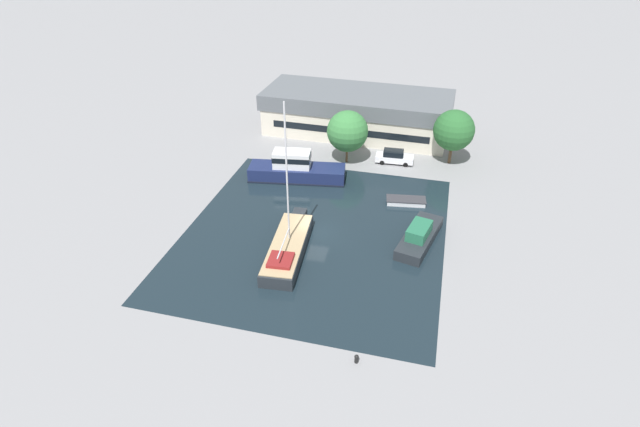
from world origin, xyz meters
name	(u,v)px	position (x,y,z in m)	size (l,w,h in m)	color
ground_plane	(315,233)	(0.00, 0.00, 0.00)	(440.00, 440.00, 0.00)	gray
water_canal	(315,233)	(0.00, 0.00, 0.00)	(25.39, 28.33, 0.01)	black
warehouse_building	(357,112)	(-0.81, 26.11, 2.92)	(26.05, 10.91, 5.77)	beige
quay_tree_near_building	(347,131)	(-0.20, 16.44, 4.12)	(5.08, 5.08, 6.66)	brown
quay_tree_by_water	(454,130)	(12.41, 19.34, 4.38)	(5.00, 5.00, 6.89)	brown
parked_car	(394,157)	(5.65, 17.55, 0.84)	(4.78, 2.04, 1.70)	silver
sailboat_moored	(288,246)	(-1.56, -3.77, 0.73)	(3.96, 11.75, 14.59)	#23282D
motor_cruiser	(296,169)	(-5.10, 10.40, 1.28)	(11.72, 4.87, 3.56)	#19234C
small_dinghy	(406,201)	(8.19, 8.00, 0.30)	(4.47, 2.32, 0.59)	white
cabin_boat	(419,236)	(10.20, 0.92, 0.78)	(4.18, 8.13, 2.17)	#23282D
mooring_bollard	(357,358)	(7.14, -15.09, 0.38)	(0.33, 0.33, 0.72)	black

